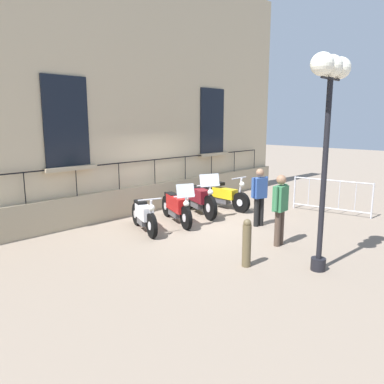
{
  "coord_description": "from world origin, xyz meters",
  "views": [
    {
      "loc": [
        7.16,
        -7.65,
        2.84
      ],
      "look_at": [
        -0.23,
        0.0,
        0.8
      ],
      "focal_mm": 35.39,
      "sensor_mm": 36.0,
      "label": 1
    }
  ],
  "objects_px": {
    "pedestrian_standing": "(280,206)",
    "bollard": "(247,243)",
    "lamppost": "(329,100)",
    "motorcycle_white": "(144,216)",
    "motorcycle_maroon": "(199,199)",
    "motorcycle_yellow": "(224,196)",
    "pedestrian_walking": "(259,194)",
    "crowd_barrier": "(331,195)",
    "motorcycle_red": "(176,207)"
  },
  "relations": [
    {
      "from": "pedestrian_standing",
      "to": "crowd_barrier",
      "type": "bearing_deg",
      "value": 97.07
    },
    {
      "from": "motorcycle_yellow",
      "to": "crowd_barrier",
      "type": "bearing_deg",
      "value": 32.93
    },
    {
      "from": "motorcycle_white",
      "to": "lamppost",
      "type": "distance_m",
      "value": 5.26
    },
    {
      "from": "motorcycle_maroon",
      "to": "pedestrian_walking",
      "type": "height_order",
      "value": "pedestrian_walking"
    },
    {
      "from": "lamppost",
      "to": "pedestrian_standing",
      "type": "height_order",
      "value": "lamppost"
    },
    {
      "from": "motorcycle_maroon",
      "to": "motorcycle_yellow",
      "type": "xyz_separation_m",
      "value": [
        0.06,
        1.11,
        -0.07
      ]
    },
    {
      "from": "lamppost",
      "to": "pedestrian_walking",
      "type": "xyz_separation_m",
      "value": [
        -2.58,
        1.79,
        -2.3
      ]
    },
    {
      "from": "motorcycle_maroon",
      "to": "lamppost",
      "type": "xyz_separation_m",
      "value": [
        4.62,
        -1.61,
        2.69
      ]
    },
    {
      "from": "motorcycle_yellow",
      "to": "pedestrian_walking",
      "type": "xyz_separation_m",
      "value": [
        1.98,
        -0.94,
        0.46
      ]
    },
    {
      "from": "motorcycle_yellow",
      "to": "pedestrian_standing",
      "type": "height_order",
      "value": "pedestrian_standing"
    },
    {
      "from": "motorcycle_red",
      "to": "lamppost",
      "type": "xyz_separation_m",
      "value": [
        4.43,
        -0.47,
        2.72
      ]
    },
    {
      "from": "motorcycle_white",
      "to": "motorcycle_maroon",
      "type": "xyz_separation_m",
      "value": [
        -0.2,
        2.29,
        0.08
      ]
    },
    {
      "from": "bollard",
      "to": "pedestrian_standing",
      "type": "height_order",
      "value": "pedestrian_standing"
    },
    {
      "from": "motorcycle_white",
      "to": "pedestrian_walking",
      "type": "height_order",
      "value": "pedestrian_walking"
    },
    {
      "from": "motorcycle_white",
      "to": "motorcycle_yellow",
      "type": "relative_size",
      "value": 0.84
    },
    {
      "from": "motorcycle_maroon",
      "to": "pedestrian_standing",
      "type": "bearing_deg",
      "value": -14.5
    },
    {
      "from": "lamppost",
      "to": "crowd_barrier",
      "type": "xyz_separation_m",
      "value": [
        -1.8,
        4.52,
        -2.61
      ]
    },
    {
      "from": "lamppost",
      "to": "pedestrian_standing",
      "type": "xyz_separation_m",
      "value": [
        -1.33,
        0.76,
        -2.25
      ]
    },
    {
      "from": "bollard",
      "to": "motorcycle_yellow",
      "type": "bearing_deg",
      "value": 134.43
    },
    {
      "from": "motorcycle_maroon",
      "to": "lamppost",
      "type": "bearing_deg",
      "value": -19.26
    },
    {
      "from": "bollard",
      "to": "motorcycle_white",
      "type": "bearing_deg",
      "value": 177.91
    },
    {
      "from": "crowd_barrier",
      "to": "motorcycle_white",
      "type": "bearing_deg",
      "value": -116.81
    },
    {
      "from": "motorcycle_red",
      "to": "pedestrian_standing",
      "type": "height_order",
      "value": "pedestrian_standing"
    },
    {
      "from": "lamppost",
      "to": "crowd_barrier",
      "type": "relative_size",
      "value": 1.69
    },
    {
      "from": "lamppost",
      "to": "crowd_barrier",
      "type": "bearing_deg",
      "value": 111.66
    },
    {
      "from": "pedestrian_standing",
      "to": "lamppost",
      "type": "bearing_deg",
      "value": -29.87
    },
    {
      "from": "motorcycle_red",
      "to": "pedestrian_standing",
      "type": "distance_m",
      "value": 3.15
    },
    {
      "from": "bollard",
      "to": "lamppost",
      "type": "bearing_deg",
      "value": 35.82
    },
    {
      "from": "crowd_barrier",
      "to": "pedestrian_standing",
      "type": "bearing_deg",
      "value": -82.93
    },
    {
      "from": "lamppost",
      "to": "motorcycle_white",
      "type": "bearing_deg",
      "value": -171.29
    },
    {
      "from": "motorcycle_maroon",
      "to": "motorcycle_yellow",
      "type": "relative_size",
      "value": 1.01
    },
    {
      "from": "motorcycle_red",
      "to": "lamppost",
      "type": "bearing_deg",
      "value": -6.1
    },
    {
      "from": "bollard",
      "to": "pedestrian_walking",
      "type": "distance_m",
      "value": 3.0
    },
    {
      "from": "pedestrian_standing",
      "to": "pedestrian_walking",
      "type": "xyz_separation_m",
      "value": [
        -1.25,
        1.02,
        -0.04
      ]
    },
    {
      "from": "lamppost",
      "to": "pedestrian_walking",
      "type": "distance_m",
      "value": 3.89
    },
    {
      "from": "motorcycle_red",
      "to": "bollard",
      "type": "distance_m",
      "value": 3.56
    },
    {
      "from": "pedestrian_standing",
      "to": "pedestrian_walking",
      "type": "height_order",
      "value": "pedestrian_standing"
    },
    {
      "from": "pedestrian_walking",
      "to": "crowd_barrier",
      "type": "bearing_deg",
      "value": 73.99
    },
    {
      "from": "pedestrian_standing",
      "to": "bollard",
      "type": "bearing_deg",
      "value": -81.88
    },
    {
      "from": "lamppost",
      "to": "motorcycle_maroon",
      "type": "bearing_deg",
      "value": 160.74
    },
    {
      "from": "motorcycle_white",
      "to": "bollard",
      "type": "bearing_deg",
      "value": -2.09
    },
    {
      "from": "motorcycle_white",
      "to": "pedestrian_standing",
      "type": "xyz_separation_m",
      "value": [
        3.09,
        1.44,
        0.51
      ]
    },
    {
      "from": "motorcycle_red",
      "to": "motorcycle_yellow",
      "type": "height_order",
      "value": "motorcycle_red"
    },
    {
      "from": "motorcycle_maroon",
      "to": "crowd_barrier",
      "type": "distance_m",
      "value": 4.05
    },
    {
      "from": "motorcycle_red",
      "to": "motorcycle_maroon",
      "type": "distance_m",
      "value": 1.16
    },
    {
      "from": "pedestrian_standing",
      "to": "motorcycle_yellow",
      "type": "bearing_deg",
      "value": 148.72
    },
    {
      "from": "motorcycle_maroon",
      "to": "bollard",
      "type": "height_order",
      "value": "motorcycle_maroon"
    },
    {
      "from": "bollard",
      "to": "pedestrian_walking",
      "type": "relative_size",
      "value": 0.61
    },
    {
      "from": "motorcycle_yellow",
      "to": "pedestrian_walking",
      "type": "relative_size",
      "value": 1.34
    },
    {
      "from": "motorcycle_red",
      "to": "pedestrian_walking",
      "type": "xyz_separation_m",
      "value": [
        1.85,
        1.32,
        0.42
      ]
    }
  ]
}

